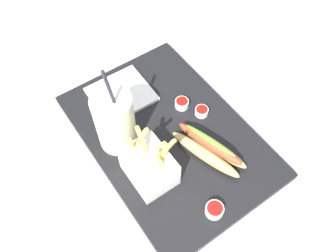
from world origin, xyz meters
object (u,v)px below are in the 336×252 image
(fries_basket, at_px, (149,166))
(ketchup_cup_3, at_px, (182,103))
(soda_cup, at_px, (115,121))
(ketchup_cup_1, at_px, (214,210))
(ketchup_cup_2, at_px, (201,111))
(napkin_stack, at_px, (121,94))
(hot_dog_1, at_px, (209,148))

(fries_basket, xyz_separation_m, ketchup_cup_3, (-0.11, 0.16, -0.03))
(soda_cup, relative_size, ketchup_cup_3, 7.08)
(fries_basket, xyz_separation_m, ketchup_cup_1, (0.14, 0.06, -0.03))
(soda_cup, xyz_separation_m, ketchup_cup_3, (0.00, 0.17, -0.06))
(ketchup_cup_1, height_order, ketchup_cup_2, ketchup_cup_1)
(soda_cup, distance_m, ketchup_cup_1, 0.27)
(napkin_stack, bearing_deg, ketchup_cup_2, 39.26)
(ketchup_cup_3, bearing_deg, hot_dog_1, -12.02)
(ketchup_cup_1, distance_m, ketchup_cup_3, 0.27)
(ketchup_cup_1, xyz_separation_m, napkin_stack, (-0.36, 0.00, -0.01))
(ketchup_cup_3, relative_size, napkin_stack, 0.23)
(soda_cup, bearing_deg, hot_dog_1, 45.04)
(fries_basket, height_order, ketchup_cup_1, fries_basket)
(ketchup_cup_3, height_order, napkin_stack, ketchup_cup_3)
(hot_dog_1, xyz_separation_m, ketchup_cup_2, (-0.09, 0.05, -0.01))
(ketchup_cup_2, xyz_separation_m, napkin_stack, (-0.15, -0.12, -0.01))
(ketchup_cup_1, relative_size, napkin_stack, 0.26)
(fries_basket, distance_m, ketchup_cup_2, 0.20)
(ketchup_cup_3, bearing_deg, ketchup_cup_2, 30.21)
(fries_basket, xyz_separation_m, hot_dog_1, (0.03, 0.13, -0.02))
(ketchup_cup_2, bearing_deg, hot_dog_1, -29.88)
(fries_basket, relative_size, napkin_stack, 1.00)
(fries_basket, xyz_separation_m, ketchup_cup_2, (-0.06, 0.18, -0.03))
(fries_basket, relative_size, ketchup_cup_3, 4.28)
(soda_cup, relative_size, fries_basket, 1.65)
(hot_dog_1, distance_m, napkin_stack, 0.26)
(fries_basket, relative_size, ketchup_cup_1, 3.81)
(soda_cup, xyz_separation_m, ketchup_cup_2, (0.05, 0.19, -0.06))
(hot_dog_1, bearing_deg, ketchup_cup_2, 150.12)
(ketchup_cup_2, bearing_deg, fries_basket, -70.98)
(fries_basket, bearing_deg, napkin_stack, 164.56)
(ketchup_cup_1, bearing_deg, ketchup_cup_3, 157.55)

